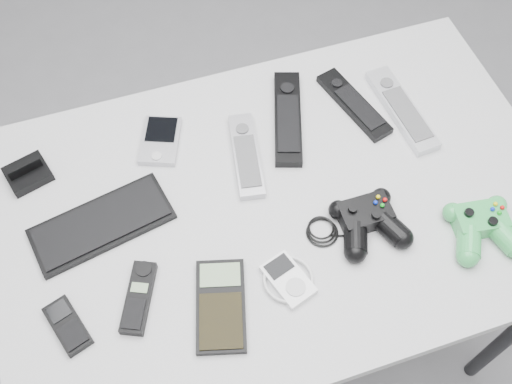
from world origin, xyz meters
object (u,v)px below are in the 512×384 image
object	(u,v)px
remote_black_b	(354,104)
mp3_player	(288,279)
pda	(160,140)
mobile_phone	(67,325)
desk	(279,217)
pda_keyboard	(102,224)
controller_black	(368,220)
cordless_handset	(139,297)
remote_silver_b	(402,109)
remote_black_a	(288,117)
calculator	(221,305)
remote_silver_a	(246,155)
controller_green	(483,225)

from	to	relation	value
remote_black_b	mp3_player	distance (m)	0.45
pda	mobile_phone	xyz separation A→B (m)	(-0.25, -0.35, -0.00)
desk	mp3_player	size ratio (longest dim) A/B	11.28
desk	pda	size ratio (longest dim) A/B	9.42
mp3_player	pda	bearing A→B (deg)	93.71
pda_keyboard	pda	size ratio (longest dim) A/B	2.24
pda	pda_keyboard	bearing A→B (deg)	-112.72
controller_black	mp3_player	bearing A→B (deg)	-161.05
mp3_player	cordless_handset	bearing A→B (deg)	151.59
remote_silver_b	pda_keyboard	bearing A→B (deg)	-177.51
remote_black_a	mobile_phone	size ratio (longest dim) A/B	2.33
remote_black_a	remote_silver_b	size ratio (longest dim) A/B	1.03
calculator	mp3_player	world-z (taller)	same
pda	remote_silver_b	bearing A→B (deg)	12.35
desk	remote_black_a	world-z (taller)	remote_black_a
cordless_handset	mobile_phone	bearing A→B (deg)	-151.01
remote_silver_a	cordless_handset	size ratio (longest dim) A/B	1.51
remote_silver_a	mobile_phone	world-z (taller)	remote_silver_a
remote_silver_b	mobile_phone	xyz separation A→B (m)	(-0.78, -0.26, -0.00)
pda_keyboard	mp3_player	distance (m)	0.38
remote_silver_a	mp3_player	xyz separation A→B (m)	(-0.01, -0.29, -0.00)
remote_silver_b	calculator	size ratio (longest dim) A/B	1.36
remote_black_b	mp3_player	size ratio (longest dim) A/B	2.08
desk	remote_silver_b	xyz separation A→B (m)	(0.33, 0.13, 0.08)
remote_silver_a	pda_keyboard	bearing A→B (deg)	-158.42
remote_silver_b	calculator	bearing A→B (deg)	-152.36
remote_black_b	mobile_phone	size ratio (longest dim) A/B	1.98
controller_black	controller_green	size ratio (longest dim) A/B	1.60
pda	mp3_player	bearing A→B (deg)	-46.95
pda_keyboard	controller_black	world-z (taller)	controller_black
remote_black_b	controller_green	bearing A→B (deg)	-88.18
remote_silver_a	calculator	bearing A→B (deg)	-105.68
remote_black_b	mp3_player	xyz separation A→B (m)	(-0.28, -0.35, -0.00)
mp3_player	controller_green	xyz separation A→B (m)	(0.39, -0.02, 0.01)
remote_silver_a	controller_green	distance (m)	0.49
remote_black_a	remote_silver_b	distance (m)	0.25
remote_silver_a	mp3_player	size ratio (longest dim) A/B	2.04
mp3_player	controller_black	bearing A→B (deg)	0.82
remote_black_a	remote_black_b	bearing A→B (deg)	15.58
controller_green	remote_silver_a	bearing A→B (deg)	149.02
desk	pda_keyboard	distance (m)	0.37
pda_keyboard	remote_black_a	size ratio (longest dim) A/B	1.10
pda	mobile_phone	bearing A→B (deg)	-104.54
desk	controller_black	bearing A→B (deg)	-36.45
pda_keyboard	pda	xyz separation A→B (m)	(0.16, 0.16, 0.00)
cordless_handset	remote_black_b	bearing A→B (deg)	52.32
remote_silver_a	remote_silver_b	world-z (taller)	remote_silver_b
pda	controller_black	size ratio (longest dim) A/B	0.51
controller_black	remote_black_b	bearing A→B (deg)	72.18
pda	controller_green	distance (m)	0.68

